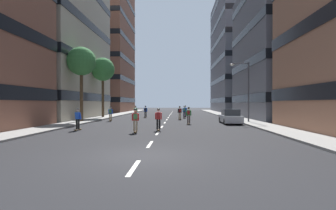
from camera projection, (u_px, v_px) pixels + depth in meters
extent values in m
plane|color=black|center=(168.00, 118.00, 37.62)|extent=(161.21, 161.21, 0.00)
cube|color=gray|center=(109.00, 116.00, 41.35)|extent=(2.66, 73.89, 0.14)
cube|color=gray|center=(230.00, 116.00, 40.60)|extent=(2.66, 73.89, 0.14)
cube|color=silver|center=(134.00, 168.00, 8.77)|extent=(0.16, 2.20, 0.01)
cube|color=silver|center=(150.00, 144.00, 13.77)|extent=(0.16, 2.20, 0.01)
cube|color=silver|center=(158.00, 133.00, 18.77)|extent=(0.16, 2.20, 0.01)
cube|color=silver|center=(162.00, 127.00, 23.76)|extent=(0.16, 2.20, 0.01)
cube|color=silver|center=(165.00, 123.00, 28.76)|extent=(0.16, 2.20, 0.01)
cube|color=silver|center=(167.00, 120.00, 33.75)|extent=(0.16, 2.20, 0.01)
cube|color=silver|center=(168.00, 118.00, 38.75)|extent=(0.16, 2.20, 0.01)
cube|color=silver|center=(169.00, 116.00, 43.75)|extent=(0.16, 2.20, 0.01)
cube|color=silver|center=(170.00, 115.00, 48.74)|extent=(0.16, 2.20, 0.01)
cube|color=silver|center=(171.00, 113.00, 53.74)|extent=(0.16, 2.20, 0.01)
cube|color=silver|center=(172.00, 113.00, 58.73)|extent=(0.16, 2.20, 0.01)
cube|color=silver|center=(172.00, 112.00, 63.73)|extent=(0.16, 2.20, 0.01)
cube|color=silver|center=(173.00, 111.00, 68.73)|extent=(0.16, 2.20, 0.01)
cube|color=black|center=(44.00, 97.00, 37.46)|extent=(14.18, 19.82, 1.10)
cube|color=black|center=(44.00, 62.00, 37.42)|extent=(14.18, 19.82, 1.10)
cube|color=black|center=(44.00, 27.00, 37.37)|extent=(14.18, 19.82, 1.10)
cube|color=brown|center=(100.00, 44.00, 64.63)|extent=(14.06, 18.84, 33.78)
cube|color=black|center=(101.00, 100.00, 64.75)|extent=(14.18, 18.96, 1.10)
cube|color=black|center=(100.00, 81.00, 64.71)|extent=(14.18, 18.96, 1.10)
cube|color=black|center=(100.00, 61.00, 64.67)|extent=(14.18, 18.96, 1.10)
cube|color=black|center=(100.00, 42.00, 64.63)|extent=(14.18, 18.96, 1.10)
cube|color=black|center=(100.00, 22.00, 64.59)|extent=(14.18, 18.96, 1.10)
cube|color=black|center=(100.00, 3.00, 64.55)|extent=(14.18, 18.96, 1.10)
cube|color=slate|center=(297.00, 51.00, 35.99)|extent=(14.06, 17.27, 18.64)
cube|color=black|center=(296.00, 98.00, 36.04)|extent=(14.18, 17.39, 1.10)
cube|color=black|center=(297.00, 65.00, 36.00)|extent=(14.18, 17.39, 1.10)
cube|color=black|center=(297.00, 31.00, 35.96)|extent=(14.18, 17.39, 1.10)
cube|color=slate|center=(246.00, 54.00, 63.24)|extent=(14.06, 23.70, 27.91)
cube|color=black|center=(246.00, 100.00, 63.33)|extent=(14.18, 23.82, 1.10)
cube|color=black|center=(246.00, 81.00, 63.29)|extent=(14.18, 23.82, 1.10)
cube|color=black|center=(246.00, 62.00, 63.25)|extent=(14.18, 23.82, 1.10)
cube|color=black|center=(246.00, 43.00, 63.22)|extent=(14.18, 23.82, 1.10)
cube|color=black|center=(246.00, 24.00, 63.18)|extent=(14.18, 23.82, 1.10)
cube|color=black|center=(246.00, 4.00, 63.14)|extent=(14.18, 23.82, 1.10)
cube|color=#B2B7BF|center=(230.00, 119.00, 27.41)|extent=(1.80, 4.40, 0.70)
cube|color=#2D3338|center=(230.00, 112.00, 27.26)|extent=(1.60, 2.10, 0.64)
cylinder|color=black|center=(220.00, 120.00, 28.89)|extent=(0.22, 0.64, 0.64)
cylinder|color=black|center=(235.00, 120.00, 28.83)|extent=(0.22, 0.64, 0.64)
cylinder|color=black|center=(225.00, 122.00, 26.00)|extent=(0.22, 0.64, 0.64)
cylinder|color=black|center=(241.00, 122.00, 25.93)|extent=(0.22, 0.64, 0.64)
cylinder|color=#4C3823|center=(81.00, 96.00, 29.54)|extent=(0.36, 0.36, 5.64)
sphere|color=#387A3D|center=(81.00, 61.00, 29.51)|extent=(3.22, 3.22, 3.22)
cylinder|color=#4C3823|center=(103.00, 97.00, 37.91)|extent=(0.36, 0.36, 5.75)
sphere|color=#387A3D|center=(103.00, 69.00, 37.88)|extent=(3.37, 3.37, 3.37)
cylinder|color=#3F3F44|center=(249.00, 92.00, 28.64)|extent=(0.16, 0.16, 6.50)
cylinder|color=#3F3F44|center=(240.00, 63.00, 28.65)|extent=(1.80, 0.10, 0.10)
ellipsoid|color=silver|center=(232.00, 65.00, 28.69)|extent=(0.50, 0.30, 0.24)
cube|color=brown|center=(158.00, 130.00, 20.57)|extent=(0.25, 0.91, 0.02)
cylinder|color=#D8BF4C|center=(159.00, 130.00, 20.89)|extent=(0.18, 0.08, 0.07)
cylinder|color=#D8BF4C|center=(158.00, 131.00, 20.25)|extent=(0.18, 0.08, 0.07)
cylinder|color=black|center=(157.00, 124.00, 20.57)|extent=(0.15, 0.15, 0.80)
cylinder|color=black|center=(160.00, 124.00, 20.57)|extent=(0.15, 0.15, 0.80)
cube|color=red|center=(158.00, 116.00, 20.56)|extent=(0.33, 0.22, 0.55)
cylinder|color=red|center=(156.00, 116.00, 20.61)|extent=(0.10, 0.23, 0.55)
cylinder|color=red|center=(161.00, 116.00, 20.62)|extent=(0.10, 0.23, 0.55)
sphere|color=beige|center=(158.00, 110.00, 20.58)|extent=(0.22, 0.22, 0.22)
sphere|color=black|center=(158.00, 109.00, 20.58)|extent=(0.21, 0.21, 0.21)
cube|color=#A52626|center=(158.00, 116.00, 20.38)|extent=(0.27, 0.17, 0.40)
cube|color=brown|center=(180.00, 119.00, 34.26)|extent=(0.40, 0.92, 0.02)
cylinder|color=#D8BF4C|center=(179.00, 119.00, 34.57)|extent=(0.19, 0.11, 0.07)
cylinder|color=#D8BF4C|center=(180.00, 119.00, 33.94)|extent=(0.19, 0.11, 0.07)
cylinder|color=tan|center=(179.00, 116.00, 34.24)|extent=(0.17, 0.17, 0.80)
cylinder|color=tan|center=(180.00, 116.00, 34.27)|extent=(0.17, 0.17, 0.80)
cube|color=black|center=(180.00, 111.00, 34.25)|extent=(0.36, 0.27, 0.55)
cylinder|color=black|center=(178.00, 111.00, 34.25)|extent=(0.14, 0.24, 0.55)
cylinder|color=black|center=(181.00, 111.00, 34.34)|extent=(0.14, 0.24, 0.55)
sphere|color=#997051|center=(180.00, 107.00, 34.26)|extent=(0.22, 0.22, 0.22)
sphere|color=black|center=(180.00, 107.00, 34.26)|extent=(0.21, 0.21, 0.21)
cube|color=#A52626|center=(180.00, 110.00, 34.07)|extent=(0.29, 0.22, 0.40)
cube|color=brown|center=(185.00, 116.00, 41.35)|extent=(0.29, 0.92, 0.02)
cylinder|color=#D8BF4C|center=(185.00, 116.00, 41.67)|extent=(0.19, 0.09, 0.07)
cylinder|color=#D8BF4C|center=(186.00, 117.00, 41.03)|extent=(0.19, 0.09, 0.07)
cylinder|color=#594C47|center=(185.00, 114.00, 41.34)|extent=(0.15, 0.15, 0.80)
cylinder|color=#594C47|center=(186.00, 114.00, 41.35)|extent=(0.15, 0.15, 0.80)
cube|color=blue|center=(185.00, 109.00, 41.34)|extent=(0.34, 0.23, 0.55)
cylinder|color=blue|center=(184.00, 109.00, 41.37)|extent=(0.11, 0.24, 0.55)
cylinder|color=blue|center=(187.00, 109.00, 41.40)|extent=(0.11, 0.24, 0.55)
sphere|color=tan|center=(185.00, 106.00, 41.35)|extent=(0.22, 0.22, 0.22)
sphere|color=black|center=(185.00, 106.00, 41.35)|extent=(0.21, 0.21, 0.21)
cube|color=#4C8C4C|center=(186.00, 109.00, 41.16)|extent=(0.27, 0.18, 0.40)
cube|color=brown|center=(136.00, 117.00, 37.86)|extent=(0.36, 0.92, 0.02)
cylinder|color=#D8BF4C|center=(136.00, 118.00, 38.17)|extent=(0.19, 0.10, 0.07)
cylinder|color=#D8BF4C|center=(135.00, 118.00, 37.54)|extent=(0.19, 0.10, 0.07)
cylinder|color=#594C47|center=(135.00, 115.00, 37.87)|extent=(0.16, 0.16, 0.80)
cylinder|color=#594C47|center=(136.00, 115.00, 37.83)|extent=(0.16, 0.16, 0.80)
cube|color=green|center=(136.00, 110.00, 37.85)|extent=(0.35, 0.25, 0.55)
cylinder|color=green|center=(134.00, 110.00, 37.94)|extent=(0.13, 0.24, 0.55)
cylinder|color=green|center=(137.00, 110.00, 37.85)|extent=(0.13, 0.24, 0.55)
sphere|color=tan|center=(136.00, 107.00, 37.86)|extent=(0.22, 0.22, 0.22)
sphere|color=black|center=(136.00, 106.00, 37.86)|extent=(0.21, 0.21, 0.21)
cube|color=brown|center=(135.00, 131.00, 19.16)|extent=(0.35, 0.92, 0.02)
cylinder|color=#D8BF4C|center=(135.00, 132.00, 19.48)|extent=(0.19, 0.10, 0.07)
cylinder|color=#D8BF4C|center=(135.00, 133.00, 18.84)|extent=(0.19, 0.10, 0.07)
cylinder|color=tan|center=(134.00, 126.00, 19.14)|extent=(0.16, 0.16, 0.80)
cylinder|color=tan|center=(137.00, 126.00, 19.17)|extent=(0.16, 0.16, 0.80)
cube|color=red|center=(135.00, 117.00, 19.15)|extent=(0.35, 0.25, 0.55)
cylinder|color=red|center=(132.00, 117.00, 19.17)|extent=(0.13, 0.24, 0.55)
cylinder|color=red|center=(138.00, 117.00, 19.23)|extent=(0.13, 0.24, 0.55)
sphere|color=beige|center=(135.00, 111.00, 19.17)|extent=(0.22, 0.22, 0.22)
sphere|color=black|center=(135.00, 110.00, 19.17)|extent=(0.21, 0.21, 0.21)
cube|color=#4C8C4C|center=(135.00, 116.00, 18.97)|extent=(0.28, 0.20, 0.40)
cube|color=brown|center=(145.00, 117.00, 38.93)|extent=(0.27, 0.91, 0.02)
cylinder|color=#D8BF4C|center=(146.00, 117.00, 39.25)|extent=(0.18, 0.08, 0.07)
cylinder|color=#D8BF4C|center=(145.00, 117.00, 38.61)|extent=(0.18, 0.08, 0.07)
cylinder|color=black|center=(145.00, 114.00, 38.94)|extent=(0.15, 0.15, 0.80)
cylinder|color=black|center=(146.00, 114.00, 38.92)|extent=(0.15, 0.15, 0.80)
cube|color=blue|center=(145.00, 110.00, 38.92)|extent=(0.33, 0.22, 0.55)
cylinder|color=blue|center=(144.00, 110.00, 39.00)|extent=(0.11, 0.24, 0.55)
cylinder|color=blue|center=(147.00, 110.00, 38.94)|extent=(0.11, 0.24, 0.55)
sphere|color=#997051|center=(146.00, 107.00, 38.94)|extent=(0.22, 0.22, 0.22)
sphere|color=black|center=(146.00, 106.00, 38.94)|extent=(0.21, 0.21, 0.21)
cube|color=black|center=(145.00, 110.00, 38.74)|extent=(0.27, 0.18, 0.40)
cube|color=brown|center=(111.00, 120.00, 31.17)|extent=(0.26, 0.91, 0.02)
cylinder|color=#D8BF4C|center=(111.00, 121.00, 31.49)|extent=(0.18, 0.08, 0.07)
cylinder|color=#D8BF4C|center=(110.00, 121.00, 30.85)|extent=(0.18, 0.08, 0.07)
cylinder|color=tan|center=(110.00, 117.00, 31.16)|extent=(0.15, 0.15, 0.80)
cylinder|color=tan|center=(111.00, 117.00, 31.17)|extent=(0.15, 0.15, 0.80)
cube|color=blue|center=(111.00, 111.00, 31.16)|extent=(0.33, 0.22, 0.55)
cylinder|color=blue|center=(109.00, 112.00, 31.20)|extent=(0.11, 0.24, 0.55)
cylinder|color=blue|center=(112.00, 112.00, 31.22)|extent=(0.11, 0.24, 0.55)
sphere|color=beige|center=(111.00, 108.00, 31.18)|extent=(0.22, 0.22, 0.22)
sphere|color=black|center=(111.00, 107.00, 31.18)|extent=(0.21, 0.21, 0.21)
cube|color=#4C8C4C|center=(110.00, 111.00, 30.98)|extent=(0.27, 0.18, 0.40)
cube|color=brown|center=(189.00, 123.00, 26.96)|extent=(0.31, 0.92, 0.02)
cylinder|color=#D8BF4C|center=(189.00, 123.00, 27.28)|extent=(0.19, 0.09, 0.07)
cylinder|color=#D8BF4C|center=(188.00, 124.00, 26.65)|extent=(0.19, 0.09, 0.07)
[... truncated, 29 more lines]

